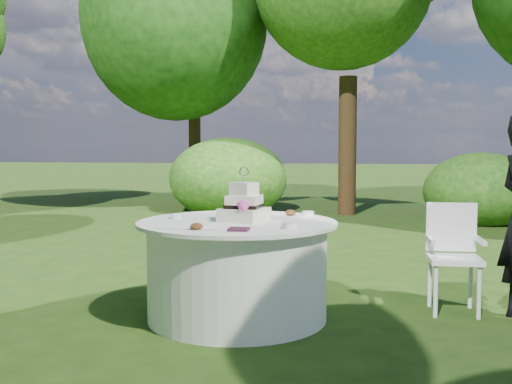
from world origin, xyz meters
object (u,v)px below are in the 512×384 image
napkins (239,229)px  chair (453,248)px  table (237,269)px  cake (244,207)px

napkins → chair: (1.60, 1.01, -0.26)m
napkins → table: napkins is taller
napkins → chair: chair is taller
table → cake: 0.50m
table → cake: bearing=13.4°
chair → cake: bearing=-163.5°
napkins → cake: bearing=96.4°
cake → chair: bearing=16.5°
cake → napkins: bearing=-83.6°
cake → table: bearing=-166.6°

